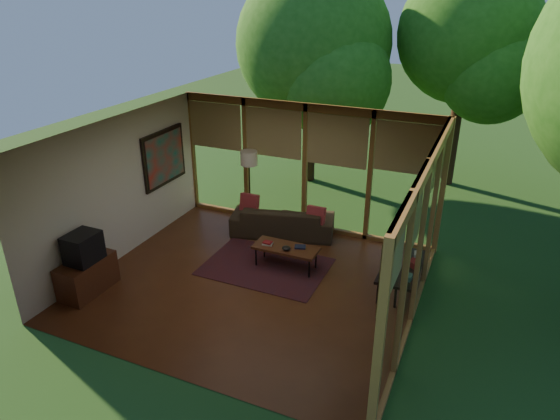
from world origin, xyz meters
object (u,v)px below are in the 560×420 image
at_px(television, 83,248).
at_px(coffee_table, 286,248).
at_px(sofa, 283,220).
at_px(side_console, 401,268).
at_px(floor_lamp, 249,162).
at_px(media_cabinet, 87,276).

xyz_separation_m(television, coffee_table, (2.77, 2.10, -0.46)).
relative_size(sofa, side_console, 1.52).
bearing_deg(side_console, sofa, 157.68).
height_order(sofa, floor_lamp, floor_lamp).
distance_m(sofa, side_console, 2.90).
relative_size(sofa, coffee_table, 1.77).
bearing_deg(sofa, coffee_table, 101.42).
xyz_separation_m(floor_lamp, coffee_table, (1.47, -1.46, -1.01)).
relative_size(coffee_table, side_console, 0.86).
xyz_separation_m(media_cabinet, television, (0.02, 0.00, 0.55)).
bearing_deg(side_console, television, -155.21).
distance_m(television, floor_lamp, 3.83).
relative_size(floor_lamp, coffee_table, 1.38).
bearing_deg(floor_lamp, coffee_table, -44.68).
distance_m(television, coffee_table, 3.50).
xyz_separation_m(media_cabinet, side_console, (4.87, 2.24, 0.11)).
bearing_deg(coffee_table, television, -142.82).
bearing_deg(coffee_table, side_console, 3.85).
distance_m(media_cabinet, side_console, 5.36).
bearing_deg(coffee_table, media_cabinet, -143.01).
height_order(floor_lamp, side_console, floor_lamp).
xyz_separation_m(media_cabinet, coffee_table, (2.79, 2.10, 0.09)).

